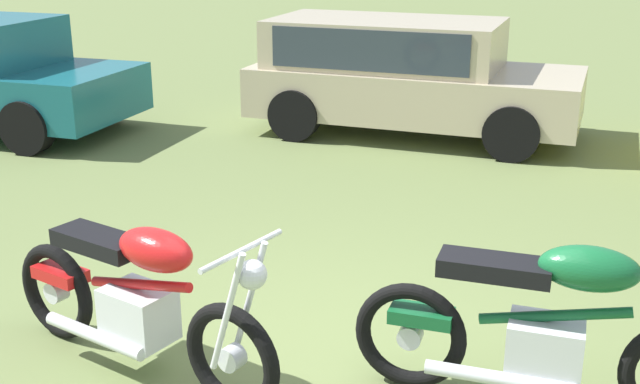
% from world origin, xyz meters
% --- Properties ---
extents(ground_plane, '(120.00, 120.00, 0.00)m').
position_xyz_m(ground_plane, '(0.00, 0.00, 0.00)').
color(ground_plane, olive).
extents(motorcycle_red, '(2.00, 1.05, 1.02)m').
position_xyz_m(motorcycle_red, '(-1.13, -0.14, 0.48)').
color(motorcycle_red, black).
rests_on(motorcycle_red, ground).
extents(motorcycle_green, '(2.10, 0.64, 1.02)m').
position_xyz_m(motorcycle_green, '(1.20, -0.03, 0.49)').
color(motorcycle_green, black).
rests_on(motorcycle_green, ground).
extents(car_beige, '(4.22, 2.25, 1.43)m').
position_xyz_m(car_beige, '(-0.36, 5.95, 0.83)').
color(car_beige, '#BCAD8C').
rests_on(car_beige, ground).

